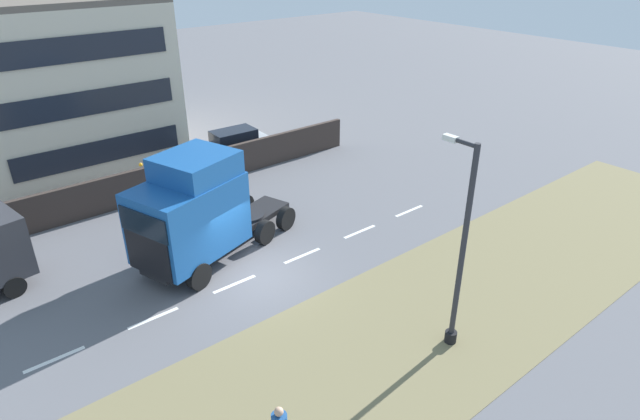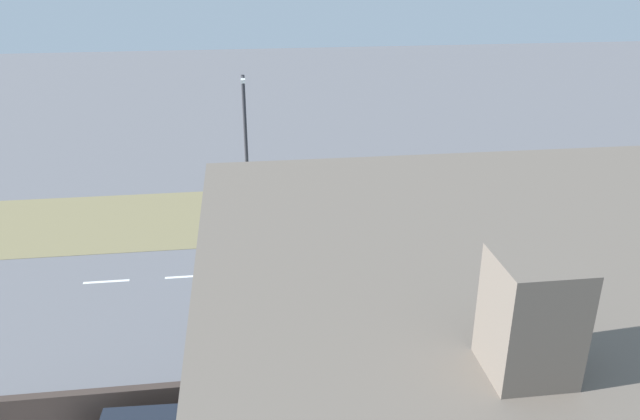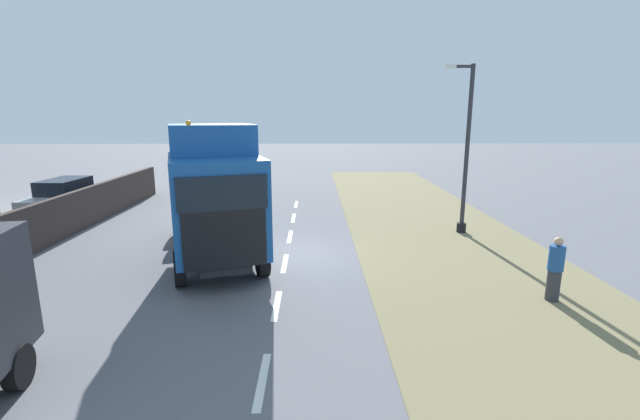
# 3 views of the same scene
# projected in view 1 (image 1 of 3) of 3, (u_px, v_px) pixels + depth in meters

# --- Properties ---
(ground_plane) EXTENTS (120.00, 120.00, 0.00)m
(ground_plane) POSITION_uv_depth(u_px,v_px,m) (255.00, 276.00, 20.55)
(ground_plane) COLOR slate
(ground_plane) RESTS_ON ground
(grass_verge) EXTENTS (7.00, 44.00, 0.01)m
(grass_verge) POSITION_uv_depth(u_px,v_px,m) (361.00, 361.00, 16.39)
(grass_verge) COLOR olive
(grass_verge) RESTS_ON ground
(lane_markings) EXTENTS (0.16, 17.80, 0.00)m
(lane_markings) POSITION_uv_depth(u_px,v_px,m) (270.00, 269.00, 20.95)
(lane_markings) COLOR white
(lane_markings) RESTS_ON ground
(boundary_wall) EXTENTS (0.25, 24.00, 1.70)m
(boundary_wall) POSITION_uv_depth(u_px,v_px,m) (155.00, 182.00, 26.40)
(boundary_wall) COLOR #382D28
(boundary_wall) RESTS_ON ground
(building_block) EXTENTS (10.20, 9.97, 10.07)m
(building_block) POSITION_uv_depth(u_px,v_px,m) (60.00, 80.00, 29.87)
(building_block) COLOR beige
(building_block) RESTS_ON ground
(lorry_cab) EXTENTS (4.69, 7.71, 4.67)m
(lorry_cab) POSITION_uv_depth(u_px,v_px,m) (195.00, 212.00, 20.31)
(lorry_cab) COLOR black
(lorry_cab) RESTS_ON ground
(parked_car) EXTENTS (1.94, 4.51, 1.90)m
(parked_car) POSITION_uv_depth(u_px,v_px,m) (233.00, 147.00, 30.61)
(parked_car) COLOR #9EA3A8
(parked_car) RESTS_ON ground
(lamp_post) EXTENTS (1.31, 0.38, 6.74)m
(lamp_post) POSITION_uv_depth(u_px,v_px,m) (459.00, 261.00, 15.86)
(lamp_post) COLOR black
(lamp_post) RESTS_ON ground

